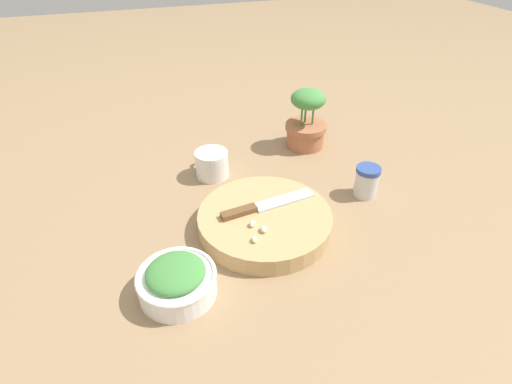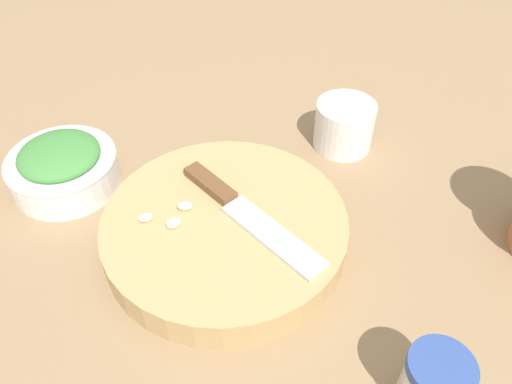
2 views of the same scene
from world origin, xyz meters
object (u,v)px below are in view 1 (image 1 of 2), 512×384
Objects in this scene: garlic_cloves at (257,230)px; cutting_board at (265,221)px; potted_herb at (306,122)px; spice_jar at (367,181)px; herb_bowl at (177,280)px; coffee_mug at (212,164)px; chef_knife at (263,206)px.

cutting_board is at bearing 56.25° from garlic_cloves.
potted_herb is (0.28, 0.38, 0.03)m from garlic_cloves.
cutting_board is 0.29m from spice_jar.
garlic_cloves is at bearing 21.17° from herb_bowl.
coffee_mug is (-0.02, 0.31, -0.01)m from garlic_cloves.
garlic_cloves is 0.86× the size of spice_jar.
potted_herb is at bearing 44.19° from herb_bowl.
chef_knife is 1.29× the size of potted_herb.
chef_knife is 0.24m from coffee_mug.
cutting_board is at bearing -14.18° from chef_knife.
potted_herb is at bearing 13.36° from coffee_mug.
spice_jar reaches higher than coffee_mug.
cutting_board is 2.01× the size of herb_bowl.
cutting_board is at bearing -127.05° from potted_herb.
chef_knife is 3.36× the size of garlic_cloves.
spice_jar is at bearing 18.41° from herb_bowl.
potted_herb reaches higher than spice_jar.
chef_knife is 2.88× the size of spice_jar.
herb_bowl is at bearing -161.59° from spice_jar.
coffee_mug is at bearing 67.52° from herb_bowl.
herb_bowl reaches higher than cutting_board.
chef_knife reaches higher than cutting_board.
cutting_board is 1.30× the size of chef_knife.
spice_jar reaches higher than cutting_board.
garlic_cloves is at bearing -34.45° from chef_knife.
cutting_board is 0.42m from potted_herb.
garlic_cloves is (-0.04, -0.05, 0.03)m from cutting_board.
cutting_board is 4.38× the size of garlic_cloves.
spice_jar is (0.28, 0.02, -0.01)m from chef_knife.
coffee_mug reaches higher than chef_knife.
spice_jar is 0.41m from coffee_mug.
spice_jar is 0.45× the size of potted_herb.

